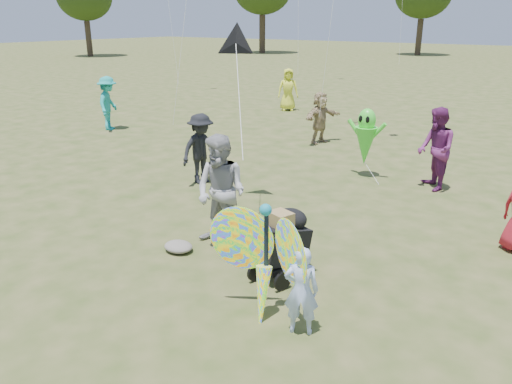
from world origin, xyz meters
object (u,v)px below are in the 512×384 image
jogging_stroller (284,239)px  alien_kite (365,139)px  butterfly_kite (264,261)px  crowd_b (201,149)px  crowd_e (436,149)px  adult_man (221,192)px  crowd_d (320,118)px  crowd_i (108,103)px  child_girl (301,291)px  crowd_g (288,90)px

jogging_stroller → alien_kite: bearing=119.1°
butterfly_kite → alien_kite: alien_kite is taller
crowd_b → crowd_e: crowd_e is taller
alien_kite → crowd_b: bearing=-137.8°
adult_man → crowd_d: adult_man is taller
crowd_i → crowd_e: bearing=-122.3°
child_girl → crowd_i: size_ratio=0.63×
child_girl → crowd_b: size_ratio=0.70×
child_girl → butterfly_kite: 0.63m
crowd_d → butterfly_kite: 10.14m
crowd_b → crowd_i: 7.36m
adult_man → crowd_e: adult_man is taller
crowd_d → jogging_stroller: crowd_d is taller
crowd_e → butterfly_kite: (-0.23, -6.68, -0.15)m
child_girl → crowd_d: 10.44m
adult_man → jogging_stroller: size_ratio=1.77×
child_girl → butterfly_kite: size_ratio=0.67×
crowd_e → alien_kite: size_ratio=1.10×
child_girl → butterfly_kite: (-0.59, 0.05, 0.21)m
crowd_e → jogging_stroller: (-0.62, -5.59, -0.35)m
alien_kite → crowd_i: bearing=179.7°
child_girl → crowd_e: (-0.36, 6.73, 0.36)m
alien_kite → butterfly_kite: bearing=-77.4°
crowd_e → alien_kite: (-1.72, -0.04, 0.01)m
jogging_stroller → child_girl: bearing=-31.4°
child_girl → crowd_b: bearing=-64.1°
crowd_b → crowd_e: (4.73, 2.77, 0.11)m
crowd_g → crowd_i: size_ratio=0.95×
butterfly_kite → alien_kite: bearing=102.6°
crowd_e → butterfly_kite: size_ratio=1.07×
crowd_b → jogging_stroller: crowd_b is taller
crowd_b → alien_kite: 4.08m
butterfly_kite → alien_kite: size_ratio=1.03×
crowd_b → crowd_e: size_ratio=0.88×
crowd_g → butterfly_kite: (8.17, -13.80, -0.09)m
crowd_b → alien_kite: alien_kite is taller
child_girl → crowd_e: bearing=-113.2°
adult_man → crowd_g: bearing=115.1°
child_girl → alien_kite: alien_kite is taller
crowd_b → crowd_g: (-3.67, 9.90, 0.05)m
crowd_i → crowd_b: bearing=-144.5°
crowd_d → crowd_i: size_ratio=0.87×
crowd_g → jogging_stroller: (7.79, -12.71, -0.28)m
child_girl → crowd_b: crowd_b is taller
crowd_b → butterfly_kite: size_ratio=0.95×
adult_man → crowd_i: bearing=148.9°
crowd_g → butterfly_kite: 16.04m
crowd_b → crowd_g: bearing=31.5°
crowd_b → alien_kite: (3.02, 2.74, 0.12)m
adult_man → crowd_b: adult_man is taller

